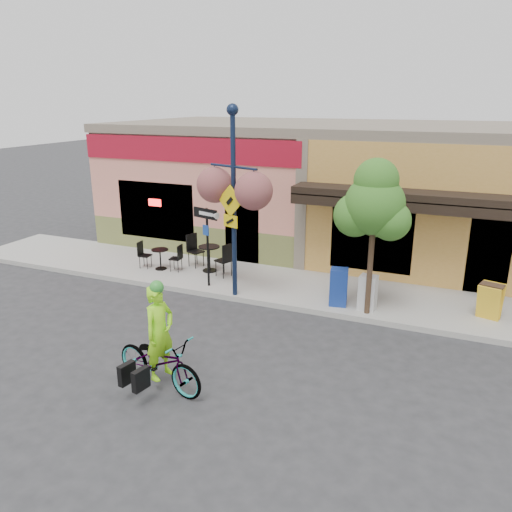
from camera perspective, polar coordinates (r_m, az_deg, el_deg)
The scene contains 14 objects.
ground at distance 12.75m, azimuth 4.49°, elevation -7.31°, with size 90.00×90.00×0.00m, color #2D2D30.
sidewalk at distance 14.49m, azimuth 7.00°, elevation -3.94°, with size 24.00×3.00×0.15m, color #9E9B93.
curb at distance 13.20m, azimuth 5.26°, elevation -6.08°, with size 24.00×0.12×0.15m, color #A8A59E.
building at distance 19.11m, azimuth 11.84°, elevation 7.85°, with size 18.20×8.20×4.50m, color #DE826D, non-canonical shape.
bicycle at distance 9.92m, azimuth -11.00°, elevation -11.76°, with size 0.72×2.08×1.09m, color maroon.
cyclist_rider at distance 9.72m, azimuth -10.88°, elevation -9.88°, with size 0.67×0.44×1.85m, color #9BFF1A.
lamp_post at distance 13.18m, azimuth -2.56°, elevation 5.94°, with size 1.63×0.65×5.10m, color #121F3A, non-canonical shape.
one_way_sign at distance 14.24m, azimuth -5.53°, elevation 0.95°, with size 0.88×0.19×2.30m, color black, non-canonical shape.
cafe_set_left at distance 16.08m, azimuth -10.89°, elevation -0.02°, with size 1.44×0.72×0.86m, color black, non-canonical shape.
cafe_set_right at distance 15.65m, azimuth -5.37°, elevation 0.13°, with size 1.78×0.89×1.07m, color black, non-canonical shape.
newspaper_box_blue at distance 13.23m, azimuth 9.43°, elevation -3.51°, with size 0.45×0.40×1.00m, color navy, non-canonical shape.
newspaper_box_grey at distance 13.10m, azimuth 12.65°, elevation -4.12°, with size 0.43×0.39×0.92m, color silver, non-canonical shape.
street_tree at distance 12.41m, azimuth 13.13°, elevation 2.02°, with size 1.54×1.54×3.95m, color #3D7A26, non-canonical shape.
sandwich_board at distance 13.42m, azimuth 25.00°, elevation -4.92°, with size 0.54×0.39×0.90m, color yellow, non-canonical shape.
Camera 1 is at (3.54, -11.02, 5.35)m, focal length 35.00 mm.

